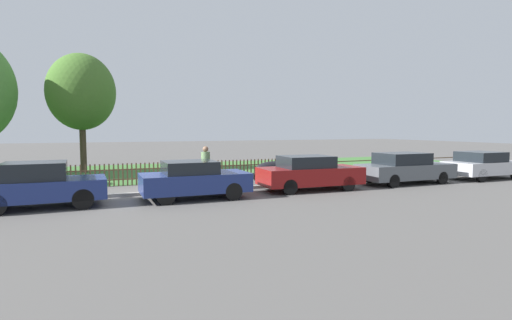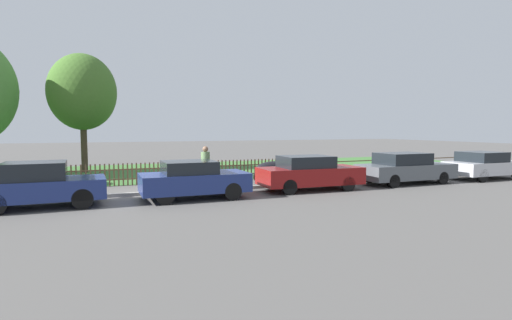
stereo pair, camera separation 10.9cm
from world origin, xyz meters
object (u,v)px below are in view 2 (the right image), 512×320
Objects in this scene: parked_car_grey_coupe at (483,165)px; parked_car_white_van at (405,168)px; covered_motorcycle at (274,169)px; parked_car_navy_estate at (193,179)px; tree_mid_park at (82,92)px; parked_car_black_saloon at (40,185)px; pedestrian_near_fence at (206,165)px; parked_car_red_compact at (309,173)px.

parked_car_white_van is at bearing 177.22° from parked_car_grey_coupe.
parked_car_white_van is 5.88m from covered_motorcycle.
parked_car_grey_coupe is 1.89× the size of covered_motorcycle.
tree_mid_park is (-3.82, 10.61, 3.79)m from parked_car_navy_estate.
parked_car_grey_coupe is (19.23, -0.04, -0.04)m from parked_car_black_saloon.
pedestrian_near_fence reaches higher than parked_car_black_saloon.
parked_car_navy_estate is 5.36m from covered_motorcycle.
parked_car_black_saloon is 0.85× the size of parked_car_white_van.
pedestrian_near_fence is at bearing 64.02° from parked_car_navy_estate.
parked_car_black_saloon reaches higher than parked_car_navy_estate.
parked_car_red_compact is 0.94× the size of parked_car_white_van.
parked_car_red_compact is 0.63× the size of tree_mid_park.
tree_mid_park reaches higher than parked_car_red_compact.
parked_car_red_compact reaches higher than parked_car_navy_estate.
parked_car_navy_estate is 9.68m from parked_car_white_van.
tree_mid_park is (-8.57, 10.41, 3.77)m from parked_car_red_compact.
covered_motorcycle is at bearing -42.69° from tree_mid_park.
tree_mid_park is 10.50m from pedestrian_near_fence.
parked_car_black_saloon is 11.11m from tree_mid_park.
covered_motorcycle is at bearing 33.72° from parked_car_navy_estate.
tree_mid_park is (-13.50, 10.33, 3.78)m from parked_car_white_van.
tree_mid_park is at bearing 132.23° from covered_motorcycle.
parked_car_navy_estate is at bearing -176.11° from parked_car_red_compact.
parked_car_white_van is 0.67× the size of tree_mid_park.
tree_mid_park reaches higher than parked_car_navy_estate.
parked_car_navy_estate is 0.98× the size of parked_car_grey_coupe.
covered_motorcycle is 1.15× the size of pedestrian_near_fence.
parked_car_white_van is 4.74m from parked_car_grey_coupe.
covered_motorcycle is (-5.22, 2.70, -0.09)m from parked_car_white_van.
parked_car_red_compact is 4.20m from pedestrian_near_fence.
tree_mid_park is (-18.24, 10.46, 3.79)m from parked_car_grey_coupe.
parked_car_black_saloon is at bearing 5.36° from pedestrian_near_fence.
pedestrian_near_fence is at bearing -61.32° from tree_mid_park.
parked_car_navy_estate is 4.76m from parked_car_red_compact.
parked_car_red_compact is 4.93m from parked_car_white_van.
parked_car_navy_estate is 0.56× the size of tree_mid_park.
parked_car_red_compact is at bearing 178.43° from parked_car_grey_coupe.
parked_car_red_compact is 14.00m from tree_mid_park.
parked_car_red_compact is at bearing -1.69° from parked_car_black_saloon.
covered_motorcycle is at bearing 97.53° from parked_car_red_compact.
tree_mid_park reaches higher than pedestrian_near_fence.
covered_motorcycle is 3.70m from pedestrian_near_fence.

